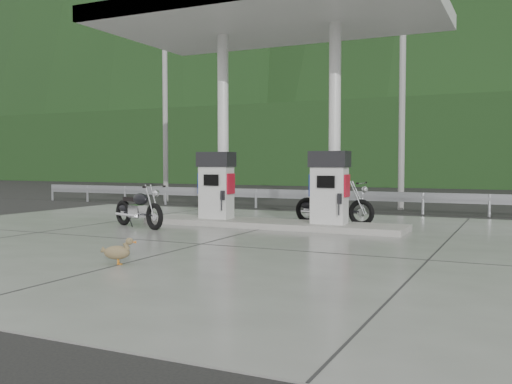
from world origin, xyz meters
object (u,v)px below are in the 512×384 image
at_px(gas_pump_right, 329,187).
at_px(motorcycle_left, 138,209).
at_px(motorcycle_right, 334,206).
at_px(duck, 117,253).
at_px(gas_pump_left, 216,185).

distance_m(gas_pump_right, motorcycle_left, 4.90).
distance_m(motorcycle_right, duck, 7.47).
relative_size(motorcycle_left, duck, 3.85).
bearing_deg(motorcycle_left, gas_pump_right, 40.50).
distance_m(gas_pump_left, motorcycle_right, 3.23).
bearing_deg(gas_pump_right, motorcycle_left, -160.94).
bearing_deg(duck, motorcycle_right, 55.47).
xyz_separation_m(gas_pump_left, duck, (1.54, -6.08, -0.86)).
bearing_deg(duck, motorcycle_left, 99.39).
relative_size(gas_pump_right, motorcycle_right, 0.85).
bearing_deg(motorcycle_right, gas_pump_left, -150.93).
height_order(gas_pump_left, motorcycle_left, gas_pump_left).
bearing_deg(motorcycle_left, gas_pump_left, 70.03).
bearing_deg(motorcycle_right, motorcycle_left, -140.77).
xyz_separation_m(motorcycle_right, duck, (-1.39, -7.33, -0.32)).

